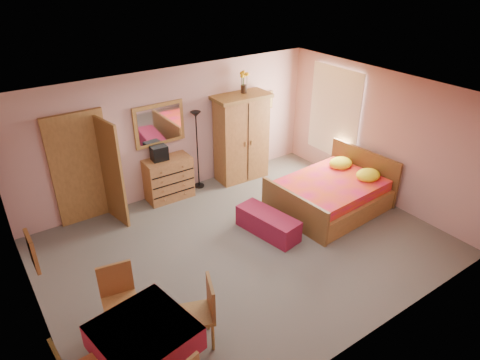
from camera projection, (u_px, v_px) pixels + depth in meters
floor at (245, 247)px, 7.40m from camera, size 6.50×6.50×0.00m
ceiling at (246, 102)px, 6.17m from camera, size 6.50×6.50×0.00m
wall_back at (174, 132)px, 8.59m from camera, size 6.50×0.10×2.60m
wall_front at (370, 264)px, 4.97m from camera, size 6.50×0.10×2.60m
wall_left at (26, 254)px, 5.15m from camera, size 0.10×5.00×2.60m
wall_right at (380, 136)px, 8.42m from camera, size 0.10×5.00×2.60m
doorway at (81, 169)px, 7.74m from camera, size 1.06×0.12×2.15m
window at (335, 113)px, 9.19m from camera, size 0.08×1.40×1.95m
picture_left at (32, 251)px, 4.54m from camera, size 0.04×0.32×0.42m
picture_back at (267, 100)px, 9.63m from camera, size 0.30×0.04×0.40m
chest_of_drawers at (169, 179)px, 8.67m from camera, size 0.94×0.48×0.88m
wall_mirror at (159, 124)px, 8.30m from camera, size 1.05×0.08×0.83m
stereo at (159, 153)px, 8.36m from camera, size 0.33×0.25×0.29m
floor_lamp at (197, 151)px, 8.91m from camera, size 0.22×0.22×1.70m
wardrobe at (241, 138)px, 9.24m from camera, size 1.24×0.68×1.91m
sunflower_vase at (244, 82)px, 8.80m from camera, size 0.20×0.20×0.46m
bed at (330, 186)px, 8.29m from camera, size 2.21×1.79×0.98m
bench at (268, 223)px, 7.67m from camera, size 0.65×1.27×0.40m
dining_table at (146, 350)px, 5.03m from camera, size 1.18×1.18×0.75m
chair_north at (121, 303)px, 5.53m from camera, size 0.52×0.52×0.98m
chair_east at (196, 314)px, 5.38m from camera, size 0.56×0.56×0.96m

